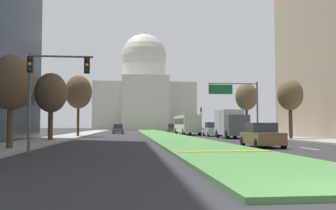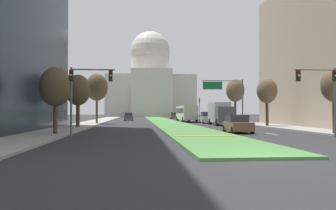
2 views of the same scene
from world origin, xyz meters
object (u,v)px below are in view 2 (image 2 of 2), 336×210
object	(u,v)px
street_tree_right_near	(335,86)
box_truck_delivery	(220,113)
sedan_far_horizon	(174,116)
sedan_lead_stopped	(238,124)
sedan_midblock	(207,118)
overhead_guide_sign	(227,92)
city_bus	(186,112)
traffic_light_far_right	(199,106)
street_tree_right_mid	(267,91)
street_tree_left_mid	(78,91)
traffic_light_near_right	(324,87)
street_tree_left_near	(56,87)
sedan_distant	(129,117)
street_tree_right_far	(235,91)
capitol_building	(150,84)
traffic_light_near_left	(83,86)
street_tree_left_far	(97,87)

from	to	relation	value
street_tree_right_near	box_truck_delivery	bearing A→B (deg)	103.47
sedan_far_horizon	box_truck_delivery	distance (m)	35.79
sedan_lead_stopped	sedan_midblock	distance (m)	24.13
overhead_guide_sign	city_bus	distance (m)	15.03
traffic_light_far_right	street_tree_right_near	size ratio (longest dim) A/B	0.95
street_tree_right_mid	street_tree_left_mid	bearing A→B (deg)	-178.06
traffic_light_near_right	street_tree_left_mid	xyz separation A→B (m)	(-20.86, 15.83, 0.56)
street_tree_left_near	sedan_midblock	distance (m)	31.36
traffic_light_far_right	sedan_distant	bearing A→B (deg)	-151.96
city_bus	street_tree_right_far	bearing A→B (deg)	-48.01
traffic_light_near_right	street_tree_right_near	size ratio (longest dim) A/B	0.95
capitol_building	overhead_guide_sign	xyz separation A→B (m)	(7.81, -80.72, -7.83)
capitol_building	traffic_light_near_left	bearing A→B (deg)	-95.04
sedan_midblock	capitol_building	bearing A→B (deg)	94.79
city_bus	capitol_building	bearing A→B (deg)	93.45
traffic_light_near_left	street_tree_left_near	bearing A→B (deg)	135.80
street_tree_right_far	box_truck_delivery	world-z (taller)	street_tree_right_far
capitol_building	street_tree_left_near	world-z (taller)	capitol_building
capitol_building	sedan_far_horizon	size ratio (longest dim) A/B	7.88
overhead_guide_sign	sedan_lead_stopped	world-z (taller)	overhead_guide_sign
street_tree_left_near	sedan_distant	distance (m)	42.97
traffic_light_far_right	street_tree_left_mid	world-z (taller)	street_tree_left_mid
street_tree_right_far	sedan_lead_stopped	bearing A→B (deg)	-106.14
traffic_light_near_right	city_bus	size ratio (longest dim) A/B	0.47
capitol_building	street_tree_right_near	distance (m)	102.15
street_tree_left_far	box_truck_delivery	bearing A→B (deg)	-20.22
street_tree_left_near	sedan_distant	size ratio (longest dim) A/B	1.24
sedan_distant	street_tree_left_mid	bearing A→B (deg)	-99.47
overhead_guide_sign	traffic_light_near_left	bearing A→B (deg)	-128.03
street_tree_right_near	capitol_building	bearing A→B (deg)	96.41
traffic_light_near_left	sedan_far_horizon	distance (m)	58.04
traffic_light_near_right	sedan_far_horizon	bearing A→B (deg)	94.87
traffic_light_far_right	box_truck_delivery	world-z (taller)	traffic_light_far_right
street_tree_left_mid	street_tree_right_mid	xyz separation A→B (m)	(23.02, 0.78, 0.08)
traffic_light_near_right	box_truck_delivery	size ratio (longest dim) A/B	0.81
capitol_building	street_tree_left_mid	bearing A→B (deg)	-97.69
traffic_light_far_right	street_tree_right_mid	xyz separation A→B (m)	(1.31, -38.68, 1.12)
sedan_distant	box_truck_delivery	distance (m)	27.75
traffic_light_near_left	street_tree_right_mid	xyz separation A→B (m)	(20.17, 15.24, 0.64)
overhead_guide_sign	traffic_light_near_right	bearing A→B (deg)	-87.01
traffic_light_near_left	box_truck_delivery	world-z (taller)	traffic_light_near_left
capitol_building	street_tree_right_mid	world-z (taller)	capitol_building
street_tree_left_near	sedan_far_horizon	xyz separation A→B (m)	(15.65, 53.97, -3.10)
street_tree_left_far	sedan_far_horizon	world-z (taller)	street_tree_left_far
traffic_light_near_right	street_tree_right_far	bearing A→B (deg)	86.27
street_tree_left_far	city_bus	distance (m)	17.80
street_tree_left_far	capitol_building	bearing A→B (deg)	81.48
sedan_midblock	overhead_guide_sign	bearing A→B (deg)	-76.44
traffic_light_near_right	street_tree_right_near	distance (m)	3.40
capitol_building	sedan_distant	bearing A→B (deg)	-96.73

